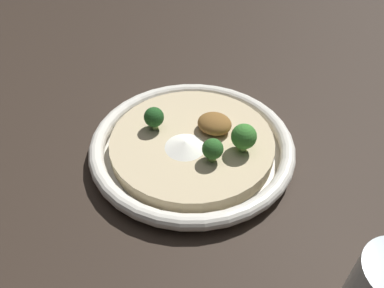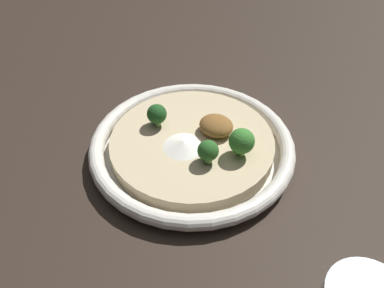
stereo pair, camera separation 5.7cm
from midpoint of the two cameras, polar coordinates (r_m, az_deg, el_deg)
The scene contains 7 objects.
ground_plane at distance 0.58m, azimuth -2.80°, elevation -1.51°, with size 6.00×6.00×0.00m, color #2D231C.
risotto_bowl at distance 0.57m, azimuth -2.85°, elevation -0.31°, with size 0.31×0.31×0.03m.
cheese_sprinkle at distance 0.54m, azimuth -4.32°, elevation -0.09°, with size 0.06×0.06×0.01m.
crispy_onion_garnish at distance 0.56m, azimuth 0.60°, elevation 3.01°, with size 0.05×0.05×0.03m.
broccoli_front_left at distance 0.52m, azimuth 4.87°, elevation 0.94°, with size 0.04×0.04×0.04m.
broccoli_back_right at distance 0.57m, azimuth -8.66°, elevation 3.90°, with size 0.03×0.03×0.04m.
broccoli_left at distance 0.51m, azimuth 0.02°, elevation -0.97°, with size 0.03×0.03×0.04m.
Camera 1 is at (-0.20, 0.37, 0.40)m, focal length 35.00 mm.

